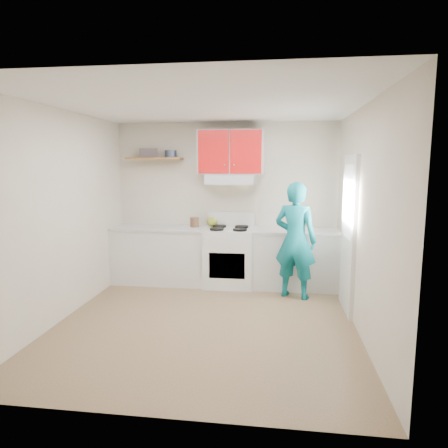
# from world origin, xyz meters

# --- Properties ---
(floor) EXTENTS (3.80, 3.80, 0.00)m
(floor) POSITION_xyz_m (0.00, 0.00, 0.00)
(floor) COLOR brown
(floor) RESTS_ON ground
(ceiling) EXTENTS (3.60, 3.80, 0.04)m
(ceiling) POSITION_xyz_m (0.00, 0.00, 2.60)
(ceiling) COLOR white
(ceiling) RESTS_ON floor
(back_wall) EXTENTS (3.60, 0.04, 2.60)m
(back_wall) POSITION_xyz_m (0.00, 1.90, 1.30)
(back_wall) COLOR beige
(back_wall) RESTS_ON floor
(front_wall) EXTENTS (3.60, 0.04, 2.60)m
(front_wall) POSITION_xyz_m (0.00, -1.90, 1.30)
(front_wall) COLOR beige
(front_wall) RESTS_ON floor
(left_wall) EXTENTS (0.04, 3.80, 2.60)m
(left_wall) POSITION_xyz_m (-1.80, 0.00, 1.30)
(left_wall) COLOR beige
(left_wall) RESTS_ON floor
(right_wall) EXTENTS (0.04, 3.80, 2.60)m
(right_wall) POSITION_xyz_m (1.80, 0.00, 1.30)
(right_wall) COLOR beige
(right_wall) RESTS_ON floor
(door) EXTENTS (0.05, 0.85, 2.05)m
(door) POSITION_xyz_m (1.78, 0.70, 1.02)
(door) COLOR white
(door) RESTS_ON floor
(door_glass) EXTENTS (0.01, 0.55, 0.95)m
(door_glass) POSITION_xyz_m (1.75, 0.70, 1.45)
(door_glass) COLOR white
(door_glass) RESTS_ON door
(counter_left) EXTENTS (1.52, 0.60, 0.90)m
(counter_left) POSITION_xyz_m (-1.04, 1.60, 0.45)
(counter_left) COLOR silver
(counter_left) RESTS_ON floor
(counter_right) EXTENTS (1.32, 0.60, 0.90)m
(counter_right) POSITION_xyz_m (1.14, 1.60, 0.45)
(counter_right) COLOR silver
(counter_right) RESTS_ON floor
(stove) EXTENTS (0.76, 0.65, 0.92)m
(stove) POSITION_xyz_m (0.10, 1.57, 0.46)
(stove) COLOR white
(stove) RESTS_ON floor
(range_hood) EXTENTS (0.76, 0.44, 0.15)m
(range_hood) POSITION_xyz_m (0.10, 1.68, 1.70)
(range_hood) COLOR silver
(range_hood) RESTS_ON back_wall
(upper_cabinets) EXTENTS (1.02, 0.33, 0.70)m
(upper_cabinets) POSITION_xyz_m (0.10, 1.73, 2.12)
(upper_cabinets) COLOR red
(upper_cabinets) RESTS_ON back_wall
(shelf) EXTENTS (0.90, 0.30, 0.04)m
(shelf) POSITION_xyz_m (-1.15, 1.75, 2.02)
(shelf) COLOR brown
(shelf) RESTS_ON back_wall
(books) EXTENTS (0.33, 0.28, 0.15)m
(books) POSITION_xyz_m (-1.25, 1.77, 2.11)
(books) COLOR #41393B
(books) RESTS_ON shelf
(tin) EXTENTS (0.25, 0.25, 0.12)m
(tin) POSITION_xyz_m (-0.87, 1.73, 2.10)
(tin) COLOR #333D4C
(tin) RESTS_ON shelf
(kettle) EXTENTS (0.24, 0.24, 0.16)m
(kettle) POSITION_xyz_m (-0.22, 1.80, 1.00)
(kettle) COLOR olive
(kettle) RESTS_ON stove
(crock) EXTENTS (0.19, 0.19, 0.17)m
(crock) POSITION_xyz_m (-0.49, 1.70, 0.99)
(crock) COLOR #513623
(crock) RESTS_ON counter_left
(cutting_board) EXTENTS (0.39, 0.33, 0.02)m
(cutting_board) POSITION_xyz_m (1.02, 1.62, 0.91)
(cutting_board) COLOR olive
(cutting_board) RESTS_ON counter_right
(silicone_mat) EXTENTS (0.35, 0.32, 0.01)m
(silicone_mat) POSITION_xyz_m (1.39, 1.64, 0.90)
(silicone_mat) COLOR red
(silicone_mat) RESTS_ON counter_right
(person) EXTENTS (0.72, 0.59, 1.69)m
(person) POSITION_xyz_m (1.11, 1.13, 0.85)
(person) COLOR #0E7983
(person) RESTS_ON floor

